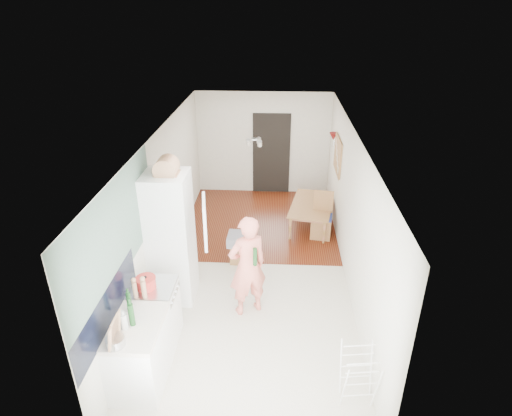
# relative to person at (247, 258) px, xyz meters

# --- Properties ---
(room_shell) EXTENTS (3.20, 7.00, 2.50)m
(room_shell) POSITION_rel_person_xyz_m (0.05, 1.11, 0.27)
(room_shell) COLOR beige
(room_shell) RESTS_ON ground
(floor) EXTENTS (3.20, 7.00, 0.01)m
(floor) POSITION_rel_person_xyz_m (0.05, 1.11, -0.98)
(floor) COLOR silver
(floor) RESTS_ON ground
(wood_floor_overlay) EXTENTS (3.20, 3.30, 0.01)m
(wood_floor_overlay) POSITION_rel_person_xyz_m (0.05, 2.96, -0.97)
(wood_floor_overlay) COLOR #5F2E14
(wood_floor_overlay) RESTS_ON room_shell
(sage_wall_panel) EXTENTS (0.02, 3.00, 1.30)m
(sage_wall_panel) POSITION_rel_person_xyz_m (-1.54, -0.89, 0.87)
(sage_wall_panel) COLOR slate
(sage_wall_panel) RESTS_ON room_shell
(tile_splashback) EXTENTS (0.02, 1.90, 0.50)m
(tile_splashback) POSITION_rel_person_xyz_m (-1.53, -1.44, 0.17)
(tile_splashback) COLOR black
(tile_splashback) RESTS_ON room_shell
(doorway_recess) EXTENTS (0.90, 0.04, 2.00)m
(doorway_recess) POSITION_rel_person_xyz_m (0.25, 4.59, 0.02)
(doorway_recess) COLOR black
(doorway_recess) RESTS_ON room_shell
(base_cabinet) EXTENTS (0.60, 0.90, 0.86)m
(base_cabinet) POSITION_rel_person_xyz_m (-1.25, -1.44, -0.55)
(base_cabinet) COLOR white
(base_cabinet) RESTS_ON room_shell
(worktop) EXTENTS (0.62, 0.92, 0.06)m
(worktop) POSITION_rel_person_xyz_m (-1.25, -1.44, -0.09)
(worktop) COLOR #F2E3CF
(worktop) RESTS_ON room_shell
(range_cooker) EXTENTS (0.60, 0.60, 0.88)m
(range_cooker) POSITION_rel_person_xyz_m (-1.25, -0.69, -0.54)
(range_cooker) COLOR white
(range_cooker) RESTS_ON room_shell
(cooker_top) EXTENTS (0.60, 0.60, 0.04)m
(cooker_top) POSITION_rel_person_xyz_m (-1.25, -0.69, -0.08)
(cooker_top) COLOR silver
(cooker_top) RESTS_ON room_shell
(fridge_housing) EXTENTS (0.66, 0.66, 2.15)m
(fridge_housing) POSITION_rel_person_xyz_m (-1.22, 0.33, 0.10)
(fridge_housing) COLOR white
(fridge_housing) RESTS_ON room_shell
(fridge_door) EXTENTS (0.14, 0.56, 0.70)m
(fridge_door) POSITION_rel_person_xyz_m (-0.61, 0.03, 0.57)
(fridge_door) COLOR white
(fridge_door) RESTS_ON room_shell
(fridge_interior) EXTENTS (0.02, 0.52, 0.66)m
(fridge_interior) POSITION_rel_person_xyz_m (-0.91, 0.33, 0.57)
(fridge_interior) COLOR white
(fridge_interior) RESTS_ON room_shell
(pinboard) EXTENTS (0.03, 0.90, 0.70)m
(pinboard) POSITION_rel_person_xyz_m (1.63, 3.01, 0.57)
(pinboard) COLOR tan
(pinboard) RESTS_ON room_shell
(pinboard_frame) EXTENTS (0.00, 0.94, 0.74)m
(pinboard_frame) POSITION_rel_person_xyz_m (1.62, 3.01, 0.57)
(pinboard_frame) COLOR #9E6546
(pinboard_frame) RESTS_ON room_shell
(wall_sconce) EXTENTS (0.18, 0.18, 0.16)m
(wall_sconce) POSITION_rel_person_xyz_m (1.59, 3.66, 0.77)
(wall_sconce) COLOR maroon
(wall_sconce) RESTS_ON room_shell
(person) EXTENTS (0.85, 0.74, 1.95)m
(person) POSITION_rel_person_xyz_m (0.00, 0.00, 0.00)
(person) COLOR #F57D6B
(person) RESTS_ON floor
(dining_table) EXTENTS (0.93, 1.37, 0.44)m
(dining_table) POSITION_rel_person_xyz_m (1.18, 2.83, -0.75)
(dining_table) COLOR #9E6546
(dining_table) RESTS_ON floor
(dining_chair) EXTENTS (0.46, 0.46, 0.95)m
(dining_chair) POSITION_rel_person_xyz_m (1.33, 2.39, -0.50)
(dining_chair) COLOR #9E6546
(dining_chair) RESTS_ON floor
(stool) EXTENTS (0.30, 0.30, 0.38)m
(stool) POSITION_rel_person_xyz_m (-0.27, 1.37, -0.79)
(stool) COLOR #9E6546
(stool) RESTS_ON floor
(grey_drape) EXTENTS (0.43, 0.43, 0.19)m
(grey_drape) POSITION_rel_person_xyz_m (-0.26, 1.39, -0.51)
(grey_drape) COLOR gray
(grey_drape) RESTS_ON stool
(drying_rack) EXTENTS (0.43, 0.39, 0.75)m
(drying_rack) POSITION_rel_person_xyz_m (1.43, -1.59, -0.60)
(drying_rack) COLOR white
(drying_rack) RESTS_ON floor
(bread_bin) EXTENTS (0.36, 0.35, 0.18)m
(bread_bin) POSITION_rel_person_xyz_m (-1.17, 0.34, 1.26)
(bread_bin) COLOR tan
(bread_bin) RESTS_ON fridge_housing
(red_casserole) EXTENTS (0.32, 0.32, 0.16)m
(red_casserole) POSITION_rel_person_xyz_m (-1.31, -0.72, 0.02)
(red_casserole) COLOR red
(red_casserole) RESTS_ON cooker_top
(steel_pan) EXTENTS (0.26, 0.26, 0.11)m
(steel_pan) POSITION_rel_person_xyz_m (-1.35, -1.78, -0.00)
(steel_pan) COLOR silver
(steel_pan) RESTS_ON worktop
(held_bottle) EXTENTS (0.06, 0.06, 0.28)m
(held_bottle) POSITION_rel_person_xyz_m (0.12, -0.17, 0.13)
(held_bottle) COLOR #164119
(held_bottle) RESTS_ON person
(bottle_a) EXTENTS (0.07, 0.07, 0.30)m
(bottle_a) POSITION_rel_person_xyz_m (-1.27, -1.44, 0.09)
(bottle_a) COLOR #164119
(bottle_a) RESTS_ON worktop
(bottle_b) EXTENTS (0.06, 0.06, 0.25)m
(bottle_b) POSITION_rel_person_xyz_m (-1.39, -1.17, 0.07)
(bottle_b) COLOR #164119
(bottle_b) RESTS_ON worktop
(bottle_c) EXTENTS (0.11, 0.11, 0.21)m
(bottle_c) POSITION_rel_person_xyz_m (-1.34, -1.51, 0.05)
(bottle_c) COLOR beige
(bottle_c) RESTS_ON worktop
(pepper_mill_front) EXTENTS (0.07, 0.07, 0.24)m
(pepper_mill_front) POSITION_rel_person_xyz_m (-1.28, -0.91, 0.07)
(pepper_mill_front) COLOR tan
(pepper_mill_front) RESTS_ON worktop
(pepper_mill_back) EXTENTS (0.07, 0.07, 0.22)m
(pepper_mill_back) POSITION_rel_person_xyz_m (-1.40, -0.91, 0.06)
(pepper_mill_back) COLOR tan
(pepper_mill_back) RESTS_ON worktop
(chopping_boards) EXTENTS (0.07, 0.26, 0.34)m
(chopping_boards) POSITION_rel_person_xyz_m (-1.36, -1.74, 0.12)
(chopping_boards) COLOR tan
(chopping_boards) RESTS_ON worktop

